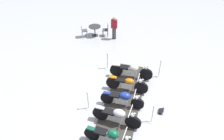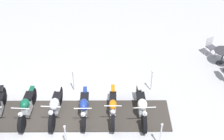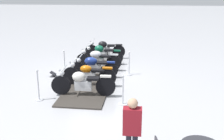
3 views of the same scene
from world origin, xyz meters
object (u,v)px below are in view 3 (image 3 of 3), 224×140
Objects in this scene: motorcycle_chrome at (98,59)px; motorcycle_cream at (82,83)px; stanchion_left_mid at (129,67)px; motorcycle_black at (104,49)px; bystander_person at (132,128)px; motorcycle_forest at (101,54)px; stanchion_right_rear at (38,89)px; motorcycle_copper at (89,74)px; motorcycle_navy at (93,66)px; stanchion_right_mid at (65,66)px; info_placard at (53,75)px; stanchion_left_rear at (123,95)px.

motorcycle_chrome is 0.94× the size of motorcycle_cream.
motorcycle_chrome is 2.04× the size of stanchion_left_mid.
stanchion_left_mid reaches higher than motorcycle_black.
motorcycle_chrome is at bearing 14.31° from bystander_person.
stanchion_right_rear is (-4.80, 1.62, -0.11)m from motorcycle_forest.
motorcycle_copper is at bearing 94.00° from motorcycle_chrome.
motorcycle_black is at bearing -89.39° from motorcycle_copper.
stanchion_left_mid is (0.49, -1.54, -0.14)m from motorcycle_navy.
stanchion_right_mid is 3.23m from stanchion_right_rear.
motorcycle_navy reaches higher than info_placard.
stanchion_right_rear is at bearing 60.92° from motorcycle_navy.
motorcycle_cream reaches higher than motorcycle_copper.
bystander_person reaches higher than motorcycle_chrome.
motorcycle_forest is at bearing -43.85° from stanchion_right_mid.
info_placard is (2.61, 0.26, -0.35)m from stanchion_right_rear.
stanchion_right_rear is 4.88m from bystander_person.
stanchion_left_rear is (-4.90, -1.34, -0.18)m from motorcycle_forest.
stanchion_right_rear is (-5.87, 1.66, -0.12)m from motorcycle_black.
info_placard is at bearing 49.87° from stanchion_left_rear.
motorcycle_cream is at bearing 148.61° from stanchion_left_mid.
bystander_person reaches higher than stanchion_left_mid.
motorcycle_black is 1.00× the size of motorcycle_chrome.
motorcycle_navy is at bearing -87.04° from info_placard.
bystander_person is (-6.75, -3.21, 0.68)m from stanchion_right_mid.
stanchion_left_rear is at bearing -128.07° from info_placard.
stanchion_left_mid is (-2.75, -1.42, -0.16)m from motorcycle_black.
motorcycle_black is at bearing -92.51° from motorcycle_cream.
motorcycle_black is at bearing -30.23° from stanchion_right_mid.
motorcycle_copper is at bearing -140.01° from stanchion_right_mid.
motorcycle_forest is at bearing -38.63° from info_placard.
motorcycle_cream is at bearing -71.96° from stanchion_right_rear.
stanchion_left_rear reaches higher than motorcycle_forest.
stanchion_right_mid is (-1.57, 1.51, -0.20)m from motorcycle_forest.
bystander_person is (-6.64, -0.25, 0.63)m from stanchion_left_mid.
motorcycle_cream reaches higher than stanchion_right_mid.
info_placard is at bearing 5.67° from stanchion_right_rear.
motorcycle_navy is at bearing -30.24° from stanchion_right_rear.
stanchion_left_mid is 3.39m from info_placard.
stanchion_left_mid is at bearing -79.18° from info_placard.
bystander_person is (-3.99, -1.86, 0.48)m from motorcycle_cream.
motorcycle_copper is (-1.08, 0.02, -0.02)m from motorcycle_navy.
stanchion_right_rear is at bearing 87.94° from stanchion_left_rear.
motorcycle_chrome is (-2.15, 0.07, 0.01)m from motorcycle_black.
motorcycle_navy is (-2.16, 0.09, -0.00)m from motorcycle_forest.
motorcycle_forest is 4.32m from motorcycle_cream.
motorcycle_black is at bearing -28.35° from info_placard.
motorcycle_cream reaches higher than motorcycle_navy.
motorcycle_chrome reaches higher than motorcycle_forest.
stanchion_left_mid is (-1.68, -1.45, -0.15)m from motorcycle_forest.
motorcycle_black is 3.10m from stanchion_left_mid.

